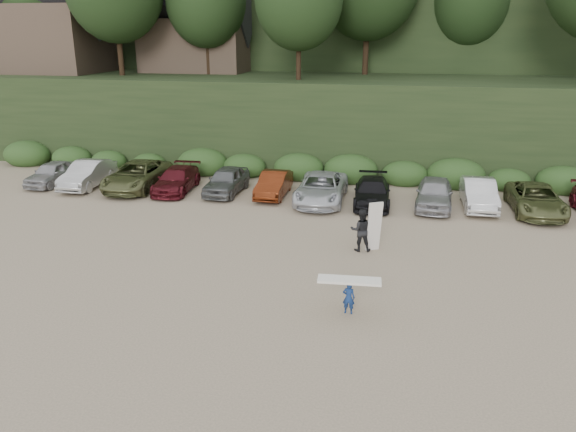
# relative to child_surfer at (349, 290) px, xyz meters

# --- Properties ---
(ground) EXTENTS (120.00, 120.00, 0.00)m
(ground) POSITION_rel_child_surfer_xyz_m (-3.03, 3.08, -0.87)
(ground) COLOR tan
(ground) RESTS_ON ground
(hillside_backdrop) EXTENTS (90.00, 41.50, 28.00)m
(hillside_backdrop) POSITION_rel_child_surfer_xyz_m (-3.29, 39.01, 10.35)
(hillside_backdrop) COLOR black
(hillside_backdrop) RESTS_ON ground
(parked_cars) EXTENTS (39.00, 6.26, 1.62)m
(parked_cars) POSITION_rel_child_surfer_xyz_m (-1.91, 13.10, -0.12)
(parked_cars) COLOR #A4A5A9
(parked_cars) RESTS_ON ground
(child_surfer) EXTENTS (2.18, 0.74, 1.28)m
(child_surfer) POSITION_rel_child_surfer_xyz_m (0.00, 0.00, 0.00)
(child_surfer) COLOR navy
(child_surfer) RESTS_ON ground
(adult_surfer) EXTENTS (1.42, 0.85, 2.26)m
(adult_surfer) POSITION_rel_child_surfer_xyz_m (-0.03, 5.86, 0.10)
(adult_surfer) COLOR black
(adult_surfer) RESTS_ON ground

